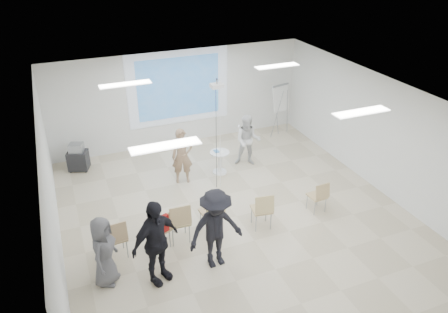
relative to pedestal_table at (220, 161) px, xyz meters
name	(u,v)px	position (x,y,z in m)	size (l,w,h in m)	color
floor	(236,218)	(-0.41, -2.13, -0.43)	(8.00, 9.00, 0.10)	beige
ceiling	(238,97)	(-0.41, -2.13, 2.67)	(8.00, 9.00, 0.10)	white
wall_back	(179,98)	(-0.41, 2.42, 1.12)	(8.00, 0.10, 3.00)	silver
wall_left	(48,199)	(-4.46, -2.13, 1.12)	(0.10, 9.00, 3.00)	silver
wall_right	(381,134)	(3.64, -2.13, 1.12)	(0.10, 9.00, 3.00)	silver
projection_halo	(179,88)	(-0.41, 2.35, 1.47)	(3.20, 0.01, 2.30)	silver
projection_image	(179,88)	(-0.41, 2.34, 1.47)	(2.60, 0.01, 1.90)	#3676B8
pedestal_table	(220,161)	(0.00, 0.00, 0.00)	(0.57, 0.57, 0.68)	white
player_left	(182,153)	(-1.10, -0.06, 0.50)	(0.64, 0.43, 1.76)	#97785D
player_right	(248,138)	(0.95, 0.18, 0.47)	(0.82, 0.65, 1.70)	silver
controller_left	(185,139)	(-0.92, 0.19, 0.78)	(0.04, 0.12, 0.04)	white
controller_right	(239,126)	(0.77, 0.43, 0.77)	(0.04, 0.13, 0.04)	white
chair_far_left	(116,236)	(-3.32, -2.55, 0.18)	(0.48, 0.51, 0.94)	tan
chair_left_mid	(160,228)	(-2.40, -2.61, 0.16)	(0.57, 0.59, 0.91)	tan
chair_left_inner	(179,220)	(-1.95, -2.54, 0.21)	(0.48, 0.52, 1.00)	#CFB978
chair_center	(213,211)	(-1.15, -2.49, 0.21)	(0.51, 0.55, 1.00)	tan
chair_right_inner	(263,208)	(-0.05, -2.78, 0.18)	(0.51, 0.53, 0.94)	tan
chair_right_far	(319,195)	(1.51, -2.71, 0.12)	(0.42, 0.45, 0.84)	tan
red_jacket	(160,226)	(-2.43, -2.76, 0.34)	(0.42, 0.09, 0.40)	maroon
laptop	(178,219)	(-1.95, -2.44, 0.16)	(0.37, 0.27, 0.03)	black
audience_left	(155,237)	(-2.70, -3.50, 0.67)	(1.21, 0.73, 2.09)	black
audience_mid	(216,224)	(-1.47, -3.51, 0.62)	(1.30, 0.71, 2.01)	black
audience_outer	(103,248)	(-3.64, -3.17, 0.45)	(0.81, 0.53, 1.66)	slate
flipchart_easel	(281,98)	(2.81, 1.67, 0.91)	(0.74, 0.58, 1.75)	#92959A
av_cart	(78,158)	(-3.68, 1.70, 0.00)	(0.66, 0.60, 0.82)	black
ceiling_projector	(217,91)	(-0.31, -0.64, 2.31)	(0.30, 0.25, 3.00)	white
fluor_panel_nw	(125,84)	(-2.41, -0.13, 2.59)	(1.20, 0.30, 0.02)	white
fluor_panel_ne	(277,66)	(1.59, -0.13, 2.59)	(1.20, 0.30, 0.02)	white
fluor_panel_sw	(165,146)	(-2.41, -3.63, 2.59)	(1.20, 0.30, 0.02)	white
fluor_panel_se	(361,112)	(1.59, -3.63, 2.59)	(1.20, 0.30, 0.02)	white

